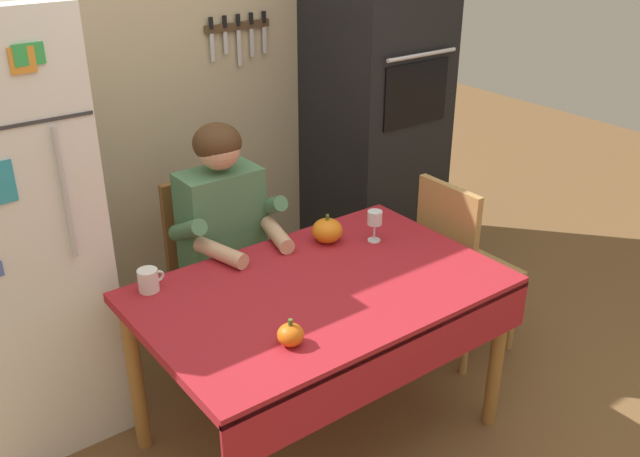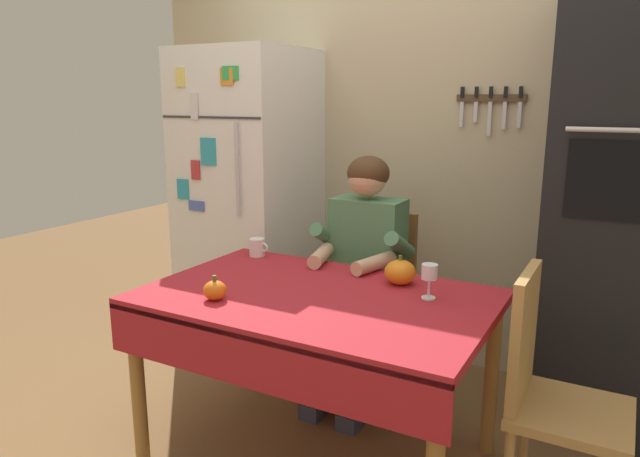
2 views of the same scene
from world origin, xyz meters
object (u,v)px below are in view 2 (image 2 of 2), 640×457
object	(u,v)px
coffee_mug	(257,247)
wine_glass	(429,274)
seated_person	(362,258)
pumpkin_large	(215,290)
dining_table	(314,315)
pumpkin_medium	(400,272)
wall_oven	(622,207)
refrigerator	(250,203)
chair_right_side	(549,388)
chair_behind_person	(376,291)

from	to	relation	value
coffee_mug	wine_glass	bearing A→B (deg)	-11.55
seated_person	pumpkin_large	size ratio (longest dim) A/B	12.48
dining_table	pumpkin_medium	xyz separation A→B (m)	(0.25, 0.31, 0.14)
dining_table	pumpkin_large	world-z (taller)	pumpkin_large
seated_person	wine_glass	xyz separation A→B (m)	(0.48, -0.42, 0.11)
wall_oven	wine_glass	bearing A→B (deg)	-130.69
refrigerator	pumpkin_large	xyz separation A→B (m)	(0.63, -1.12, -0.12)
wall_oven	dining_table	world-z (taller)	wall_oven
wall_oven	pumpkin_medium	distance (m)	1.04
chair_right_side	coffee_mug	world-z (taller)	chair_right_side
refrigerator	chair_right_side	xyz separation A→B (m)	(1.85, -0.77, -0.39)
pumpkin_large	dining_table	bearing A→B (deg)	36.28
coffee_mug	chair_right_side	bearing A→B (deg)	-10.63
wine_glass	coffee_mug	bearing A→B (deg)	168.45
coffee_mug	pumpkin_medium	size ratio (longest dim) A/B	0.79
seated_person	pumpkin_large	distance (m)	0.87
wall_oven	coffee_mug	bearing A→B (deg)	-161.40
chair_behind_person	chair_right_side	size ratio (longest dim) A/B	1.00
wine_glass	seated_person	bearing A→B (deg)	139.37
chair_right_side	pumpkin_medium	xyz separation A→B (m)	(-0.65, 0.19, 0.28)
wall_oven	chair_right_side	size ratio (longest dim) A/B	2.26
wall_oven	seated_person	distance (m)	1.20
dining_table	seated_person	distance (m)	0.61
coffee_mug	pumpkin_medium	world-z (taller)	pumpkin_medium
seated_person	refrigerator	bearing A→B (deg)	162.47
seated_person	coffee_mug	bearing A→B (deg)	-155.58
refrigerator	pumpkin_medium	world-z (taller)	refrigerator
dining_table	coffee_mug	size ratio (longest dim) A/B	13.20
chair_right_side	wine_glass	size ratio (longest dim) A/B	6.55
wall_oven	wine_glass	distance (m)	0.99
seated_person	coffee_mug	distance (m)	0.53
dining_table	chair_right_side	distance (m)	0.92
wall_oven	dining_table	size ratio (longest dim) A/B	1.50
dining_table	wine_glass	size ratio (longest dim) A/B	9.86
chair_right_side	coffee_mug	bearing A→B (deg)	169.37
refrigerator	chair_behind_person	world-z (taller)	refrigerator
chair_right_side	pumpkin_large	distance (m)	1.29
chair_right_side	seated_person	bearing A→B (deg)	153.12
pumpkin_medium	pumpkin_large	bearing A→B (deg)	-136.51
chair_behind_person	chair_right_side	bearing A→B (deg)	-35.07
wine_glass	wall_oven	bearing A→B (deg)	49.31
wall_oven	coffee_mug	size ratio (longest dim) A/B	19.80
wall_oven	pumpkin_large	size ratio (longest dim) A/B	21.04
pumpkin_medium	dining_table	bearing A→B (deg)	-129.33
seated_person	coffee_mug	xyz separation A→B (m)	(-0.48, -0.22, 0.05)
dining_table	seated_person	bearing A→B (deg)	96.24
wine_glass	pumpkin_medium	xyz separation A→B (m)	(-0.17, 0.12, -0.05)
refrigerator	pumpkin_large	distance (m)	1.29
dining_table	refrigerator	bearing A→B (deg)	137.09
chair_behind_person	seated_person	bearing A→B (deg)	-90.00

